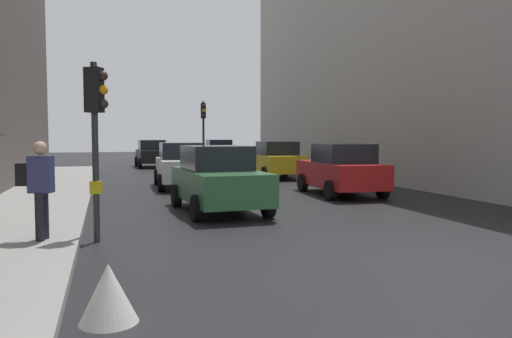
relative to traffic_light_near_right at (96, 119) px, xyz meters
The scene contains 13 objects.
ground_plane 6.69m from the traffic_light_near_right, 28.52° to the right, with size 120.00×120.00×0.00m, color black.
sidewalk_kerb 4.14m from the traffic_light_near_right, 119.69° to the left, with size 2.79×40.00×0.16m, color gray.
building_facade_right 21.45m from the traffic_light_near_right, 34.53° to the left, with size 12.00×29.67×13.16m, color #B2ADA3.
traffic_light_near_right is the anchor object (origin of this frame).
traffic_light_far_median 18.82m from the traffic_light_near_right, 73.39° to the left, with size 0.24×0.43×3.94m.
car_red_sedan 9.91m from the traffic_light_near_right, 36.47° to the left, with size 2.18×4.28×1.76m.
car_dark_suv 24.08m from the traffic_light_near_right, 82.73° to the left, with size 2.08×4.23×1.76m.
car_green_estate 4.70m from the traffic_light_near_right, 46.98° to the left, with size 2.18×4.28×1.76m.
car_yellow_taxi 15.58m from the traffic_light_near_right, 58.83° to the left, with size 2.13×4.26×1.76m.
car_white_compact 10.56m from the traffic_light_near_right, 73.16° to the left, with size 2.14×4.26×1.76m.
car_blue_van 27.28m from the traffic_light_near_right, 73.05° to the left, with size 2.16×4.27×1.76m.
pedestrian_with_grey_backpack 1.58m from the traffic_light_near_right, 163.30° to the right, with size 0.65×0.42×1.77m.
warning_sign_triangle 4.91m from the traffic_light_near_right, 87.77° to the right, with size 0.64×0.64×0.65m, color silver.
Camera 1 is at (-5.32, -7.16, 2.02)m, focal length 35.99 mm.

